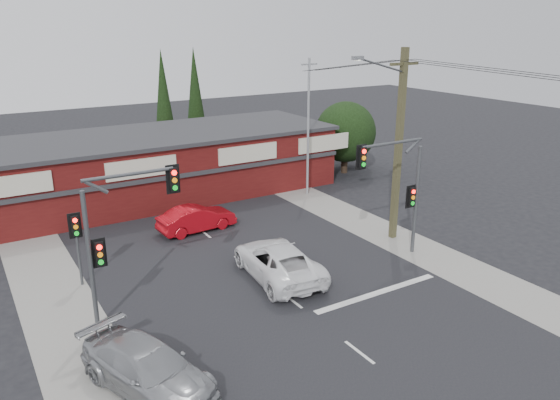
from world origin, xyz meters
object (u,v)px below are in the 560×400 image
silver_suv (148,369)px  red_sedan (197,218)px  shop_building (138,167)px  utility_pole (397,140)px  white_suv (278,261)px

silver_suv → red_sedan: bearing=41.2°
shop_building → red_sedan: bearing=-83.8°
red_sedan → utility_pole: (8.54, -6.49, 4.68)m
white_suv → utility_pole: 9.01m
red_sedan → shop_building: shop_building is taller
red_sedan → shop_building: bearing=1.9°
silver_suv → shop_building: 20.59m
silver_suv → utility_pole: 17.04m
white_suv → red_sedan: size_ratio=1.31×
white_suv → silver_suv: (-7.70, -4.78, -0.03)m
red_sedan → utility_pole: size_ratio=0.44×
red_sedan → white_suv: bearing=-177.8°
white_suv → silver_suv: 9.06m
white_suv → red_sedan: bearing=-77.5°
white_suv → shop_building: (-1.66, 14.86, 1.34)m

